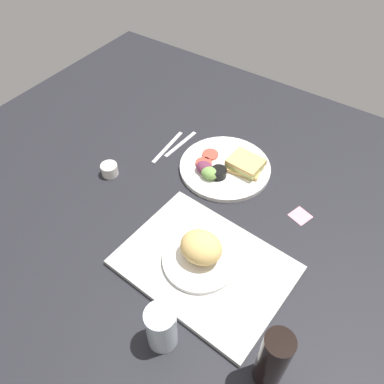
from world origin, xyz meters
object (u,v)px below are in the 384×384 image
at_px(soda_bottle, 273,360).
at_px(fork, 181,144).
at_px(espresso_cup, 110,170).
at_px(knife, 168,147).
at_px(serving_tray, 205,265).
at_px(plate_with_salad, 226,167).
at_px(drinking_glass, 161,327).
at_px(bread_plate_near, 201,252).
at_px(sticky_note, 300,216).

bearing_deg(soda_bottle, fork, -40.96).
distance_m(espresso_cup, knife, 0.23).
height_order(serving_tray, knife, serving_tray).
bearing_deg(plate_with_salad, soda_bottle, 128.90).
relative_size(serving_tray, knife, 2.37).
height_order(drinking_glass, espresso_cup, drinking_glass).
xyz_separation_m(espresso_cup, fork, (-0.11, -0.26, -0.02)).
relative_size(serving_tray, fork, 2.65).
relative_size(serving_tray, bread_plate_near, 2.17).
height_order(drinking_glass, soda_bottle, soda_bottle).
bearing_deg(sticky_note, fork, -7.44).
bearing_deg(drinking_glass, sticky_note, -102.39).
xyz_separation_m(bread_plate_near, espresso_cup, (0.45, -0.12, -0.03)).
height_order(fork, knife, same).
relative_size(bread_plate_near, knife, 1.09).
xyz_separation_m(soda_bottle, sticky_note, (0.13, -0.48, -0.10)).
bearing_deg(fork, sticky_note, 86.54).
bearing_deg(plate_with_salad, sticky_note, 171.99).
bearing_deg(bread_plate_near, drinking_glass, 100.74).
distance_m(soda_bottle, fork, 0.83).
bearing_deg(serving_tray, soda_bottle, 149.51).
height_order(drinking_glass, knife, drinking_glass).
bearing_deg(sticky_note, bread_plate_near, 62.47).
bearing_deg(knife, serving_tray, 43.87).
bearing_deg(bread_plate_near, fork, -48.33).
bearing_deg(drinking_glass, serving_tray, -83.50).
distance_m(plate_with_salad, fork, 0.21).
distance_m(fork, knife, 0.05).
bearing_deg(fork, drinking_glass, 35.98).
relative_size(plate_with_salad, fork, 1.82).
xyz_separation_m(plate_with_salad, fork, (0.21, -0.02, -0.01)).
height_order(bread_plate_near, knife, bread_plate_near).
distance_m(serving_tray, bread_plate_near, 0.05).
bearing_deg(sticky_note, drinking_glass, 77.61).
distance_m(drinking_glass, sticky_note, 0.56).
bearing_deg(serving_tray, espresso_cup, -15.00).
bearing_deg(plate_with_salad, fork, -6.64).
distance_m(bread_plate_near, fork, 0.51).
distance_m(drinking_glass, fork, 0.72).
bearing_deg(fork, espresso_cup, -18.90).
bearing_deg(espresso_cup, knife, -109.90).
relative_size(bread_plate_near, fork, 1.22).
distance_m(bread_plate_near, soda_bottle, 0.34).
height_order(soda_bottle, sticky_note, soda_bottle).
height_order(soda_bottle, fork, soda_bottle).
xyz_separation_m(serving_tray, fork, (0.35, -0.38, -0.01)).
bearing_deg(plate_with_salad, bread_plate_near, 110.12).
relative_size(bread_plate_near, drinking_glass, 1.57).
height_order(plate_with_salad, espresso_cup, plate_with_salad).
xyz_separation_m(bread_plate_near, knife, (0.37, -0.34, -0.05)).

